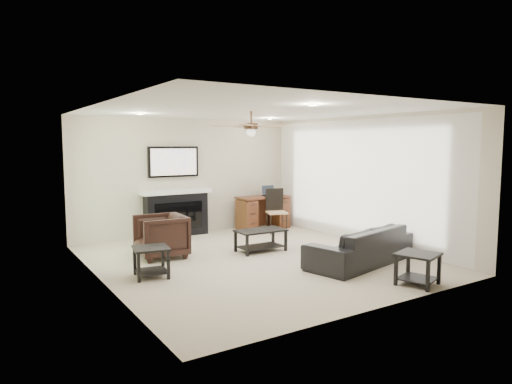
# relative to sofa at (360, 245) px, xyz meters

# --- Properties ---
(room_shell) EXTENTS (5.50, 5.54, 2.52)m
(room_shell) POSITION_rel_sofa_xyz_m (-1.14, 1.22, 1.38)
(room_shell) COLOR #BEB699
(room_shell) RESTS_ON ground
(sofa) EXTENTS (2.20, 1.24, 0.61)m
(sofa) POSITION_rel_sofa_xyz_m (0.00, 0.00, 0.00)
(sofa) COLOR black
(sofa) RESTS_ON ground
(armchair) EXTENTS (0.87, 0.85, 0.74)m
(armchair) POSITION_rel_sofa_xyz_m (-2.60, 2.15, 0.07)
(armchair) COLOR black
(armchair) RESTS_ON ground
(coffee_table) EXTENTS (0.91, 0.52, 0.40)m
(coffee_table) POSITION_rel_sofa_xyz_m (-0.90, 1.60, -0.10)
(coffee_table) COLOR black
(coffee_table) RESTS_ON ground
(end_table_near) EXTENTS (0.65, 0.65, 0.45)m
(end_table_near) POSITION_rel_sofa_xyz_m (-0.15, -1.25, -0.08)
(end_table_near) COLOR black
(end_table_near) RESTS_ON ground
(end_table_left) EXTENTS (0.58, 0.58, 0.45)m
(end_table_left) POSITION_rel_sofa_xyz_m (-3.15, 1.10, -0.08)
(end_table_left) COLOR black
(end_table_left) RESTS_ON ground
(fireplace_unit) EXTENTS (1.52, 0.34, 1.91)m
(fireplace_unit) POSITION_rel_sofa_xyz_m (-1.65, 3.73, 0.65)
(fireplace_unit) COLOR black
(fireplace_unit) RESTS_ON ground
(desk) EXTENTS (1.22, 0.56, 0.76)m
(desk) POSITION_rel_sofa_xyz_m (0.36, 3.44, 0.08)
(desk) COLOR #3F170F
(desk) RESTS_ON ground
(desk_chair) EXTENTS (0.55, 0.56, 0.97)m
(desk_chair) POSITION_rel_sofa_xyz_m (0.36, 2.89, 0.18)
(desk_chair) COLOR black
(desk_chair) RESTS_ON ground
(laptop) EXTENTS (0.33, 0.24, 0.23)m
(laptop) POSITION_rel_sofa_xyz_m (0.56, 3.42, 0.57)
(laptop) COLOR black
(laptop) RESTS_ON desk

